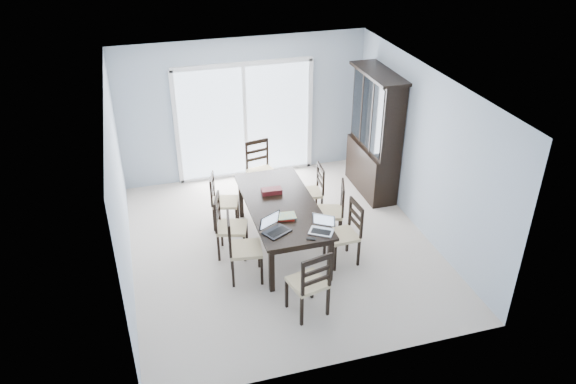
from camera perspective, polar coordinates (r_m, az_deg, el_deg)
name	(u,v)px	position (r m, az deg, el deg)	size (l,w,h in m)	color
floor	(282,245)	(8.71, -0.63, -5.42)	(5.00, 5.00, 0.00)	beige
ceiling	(281,83)	(7.52, -0.74, 10.99)	(5.00, 5.00, 0.00)	white
back_wall	(244,109)	(10.26, -4.47, 8.38)	(4.50, 0.02, 2.60)	#A0AFC0
wall_left	(119,192)	(7.82, -16.78, -0.03)	(0.02, 5.00, 2.60)	#A0AFC0
wall_right	(423,152)	(8.84, 13.54, 3.99)	(0.02, 5.00, 2.60)	#A0AFC0
balcony	(236,154)	(11.70, -5.26, 3.91)	(4.50, 2.00, 0.10)	gray
railing	(226,109)	(12.36, -6.32, 8.35)	(4.50, 0.06, 1.10)	#99999E
dining_table	(282,208)	(8.34, -0.66, -1.64)	(1.00, 2.20, 0.75)	black
china_hutch	(375,135)	(9.84, 8.81, 5.72)	(0.50, 1.38, 2.20)	black
sliding_door	(245,121)	(10.31, -4.40, 7.24)	(2.52, 0.05, 2.18)	silver
chair_left_near	(238,241)	(7.75, -5.10, -5.00)	(0.51, 0.50, 1.17)	black
chair_left_mid	(225,220)	(8.27, -6.40, -2.81)	(0.54, 0.53, 1.12)	black
chair_left_far	(219,195)	(8.97, -7.00, -0.33)	(0.49, 0.48, 1.05)	black
chair_right_near	(349,226)	(8.13, 6.17, -3.49)	(0.45, 0.44, 1.10)	black
chair_right_mid	(335,205)	(8.63, 4.82, -1.32)	(0.53, 0.52, 1.10)	black
chair_right_far	(314,186)	(9.22, 2.71, 0.66)	(0.42, 0.41, 1.02)	black
chair_end_near	(312,278)	(7.09, 2.42, -8.73)	(0.52, 0.53, 1.15)	black
chair_end_far	(260,163)	(9.78, -2.90, 2.96)	(0.52, 0.53, 1.17)	black
laptop_dark	(277,229)	(7.63, -1.14, -3.75)	(0.43, 0.38, 0.24)	black
laptop_silver	(321,229)	(7.65, 3.41, -3.76)	(0.39, 0.36, 0.22)	#BCBCBE
book_stack	(286,217)	(7.95, -0.22, -2.52)	(0.29, 0.23, 0.04)	maroon
cell_phone	(311,239)	(7.53, 2.35, -4.76)	(0.12, 0.06, 0.01)	black
game_box	(272,191)	(8.56, -1.68, 0.10)	(0.31, 0.15, 0.08)	#4C150F
hot_tub	(202,132)	(11.38, -8.73, 6.05)	(2.18, 2.00, 1.02)	brown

